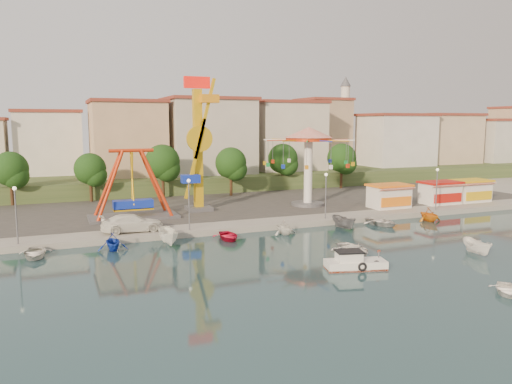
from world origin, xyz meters
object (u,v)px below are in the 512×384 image
pirate_ship_ride (132,185)px  rowboat_a (354,249)px  kamikaze_tower (199,147)px  cabin_motorboat (354,264)px  wave_swinger (308,148)px  skiff (477,247)px  van (132,223)px

pirate_ship_ride → rowboat_a: 26.98m
kamikaze_tower → cabin_motorboat: 28.76m
cabin_motorboat → rowboat_a: 4.85m
wave_swinger → rowboat_a: 23.90m
kamikaze_tower → cabin_motorboat: kamikaze_tower is taller
wave_swinger → cabin_motorboat: wave_swinger is taller
skiff → cabin_motorboat: bearing=-170.5°
pirate_ship_ride → kamikaze_tower: (8.51, 1.73, 4.20)m
cabin_motorboat → skiff: cabin_motorboat is taller
wave_swinger → kamikaze_tower: bearing=174.0°
kamikaze_tower → wave_swinger: kamikaze_tower is taller
wave_swinger → skiff: 27.18m
rowboat_a → pirate_ship_ride: bearing=125.5°
rowboat_a → skiff: size_ratio=1.16×
pirate_ship_ride → wave_swinger: 23.20m
cabin_motorboat → rowboat_a: cabin_motorboat is taller
skiff → kamikaze_tower: bearing=133.3°
kamikaze_tower → rowboat_a: 25.59m
rowboat_a → van: 22.16m
wave_swinger → van: 26.19m
pirate_ship_ride → cabin_motorboat: 29.02m
kamikaze_tower → skiff: 33.48m
wave_swinger → rowboat_a: wave_swinger is taller
wave_swinger → skiff: wave_swinger is taller
kamikaze_tower → skiff: kamikaze_tower is taller
pirate_ship_ride → skiff: pirate_ship_ride is taller
skiff → rowboat_a: bearing=167.0°
pirate_ship_ride → kamikaze_tower: kamikaze_tower is taller
cabin_motorboat → skiff: size_ratio=1.42×
cabin_motorboat → rowboat_a: bearing=71.9°
wave_swinger → cabin_motorboat: (-9.45, -25.63, -7.75)m
van → kamikaze_tower: bearing=-47.4°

